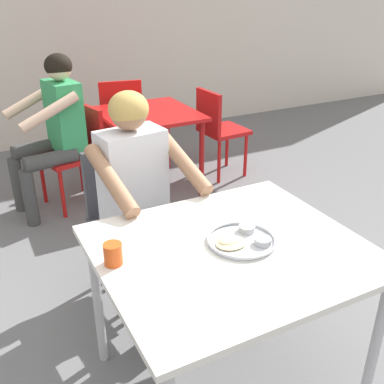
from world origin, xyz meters
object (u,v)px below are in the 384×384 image
diner_foreground (141,188)px  chair_red_right (218,126)px  table_foreground (230,262)px  chair_red_far (120,117)px  drinking_cup (113,253)px  patron_background (54,121)px  thali_tray (242,240)px  chair_foreground (126,210)px  chair_red_left (77,148)px  table_background_red (149,122)px

diner_foreground → chair_red_right: (1.31, 1.43, -0.25)m
table_foreground → chair_red_far: (0.49, 2.80, -0.17)m
drinking_cup → patron_background: bearing=84.3°
thali_tray → chair_red_right: size_ratio=0.35×
chair_foreground → patron_background: 1.26m
patron_background → diner_foreground: bearing=-84.3°
table_foreground → chair_red_left: bearing=92.2°
chair_red_left → chair_red_right: size_ratio=0.97×
chair_foreground → diner_foreground: bearing=-84.2°
thali_tray → drinking_cup: size_ratio=3.32×
diner_foreground → patron_background: patron_background is taller
diner_foreground → chair_red_right: bearing=47.5°
drinking_cup → chair_red_far: 2.87m
diner_foreground → thali_tray: bearing=-77.0°
chair_red_right → patron_background: patron_background is taller
chair_red_far → patron_background: bearing=-139.7°
table_background_red → chair_red_left: 0.64m
drinking_cup → chair_foreground: 0.94m
table_foreground → drinking_cup: bearing=167.0°
chair_red_far → table_foreground: bearing=-100.0°
thali_tray → chair_red_left: bearing=93.8°
thali_tray → drinking_cup: (-0.52, 0.10, 0.03)m
chair_foreground → diner_foreground: (0.02, -0.22, 0.23)m
table_background_red → patron_background: (-0.79, -0.01, 0.12)m
chair_foreground → thali_tray: bearing=-78.7°
chair_red_far → thali_tray: bearing=-98.8°
table_foreground → chair_red_far: size_ratio=1.20×
patron_background → drinking_cup: bearing=-95.7°
diner_foreground → table_foreground: bearing=-81.8°
chair_red_left → chair_foreground: bearing=-91.8°
thali_tray → chair_red_right: bearing=61.8°
table_background_red → chair_red_far: 0.63m
thali_tray → chair_red_right: 2.44m
drinking_cup → chair_red_left: size_ratio=0.11×
chair_foreground → table_foreground: bearing=-82.4°
table_foreground → table_background_red: table_foreground is taller
drinking_cup → chair_foreground: size_ratio=0.10×
chair_foreground → patron_background: bearing=95.7°
drinking_cup → chair_red_left: (0.37, 2.11, -0.32)m
table_foreground → chair_red_right: 2.47m
chair_red_right → chair_red_far: bearing=137.7°
drinking_cup → chair_red_far: (0.95, 2.70, -0.29)m
chair_red_left → patron_background: size_ratio=0.65×
thali_tray → patron_background: size_ratio=0.23×
thali_tray → chair_foreground: 0.98m
table_background_red → chair_foreground: bearing=-118.1°
table_foreground → chair_red_far: chair_red_far is taller
chair_red_right → chair_red_far: chair_red_far is taller
chair_foreground → chair_red_far: (0.62, 1.86, -0.00)m
chair_red_left → chair_red_far: size_ratio=0.92×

